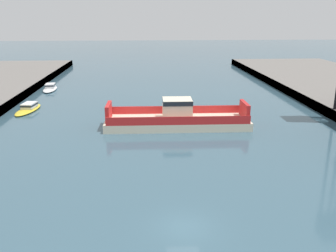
# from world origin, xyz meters

# --- Properties ---
(ground_plane) EXTENTS (400.00, 400.00, 0.00)m
(ground_plane) POSITION_xyz_m (0.00, 0.00, 0.00)
(ground_plane) COLOR #385666
(chain_ferry) EXTENTS (19.56, 6.15, 3.89)m
(chain_ferry) POSITION_xyz_m (1.64, 24.76, 1.16)
(chain_ferry) COLOR beige
(chain_ferry) RESTS_ON ground
(moored_boat_near_right) EXTENTS (3.47, 8.09, 1.17)m
(moored_boat_near_right) POSITION_xyz_m (-21.28, 34.98, 0.44)
(moored_boat_near_right) COLOR yellow
(moored_boat_near_right) RESTS_ON ground
(moored_boat_mid_left) EXTENTS (2.91, 7.39, 1.26)m
(moored_boat_mid_left) POSITION_xyz_m (-21.90, 51.66, 0.46)
(moored_boat_mid_left) COLOR white
(moored_boat_mid_left) RESTS_ON ground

